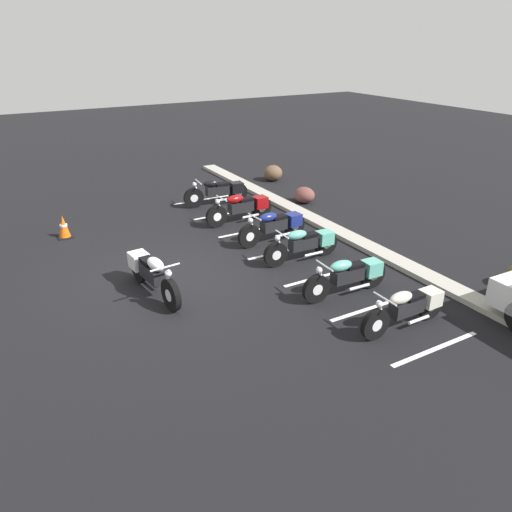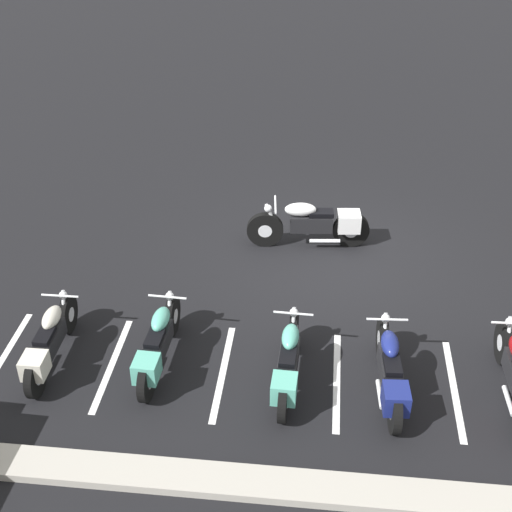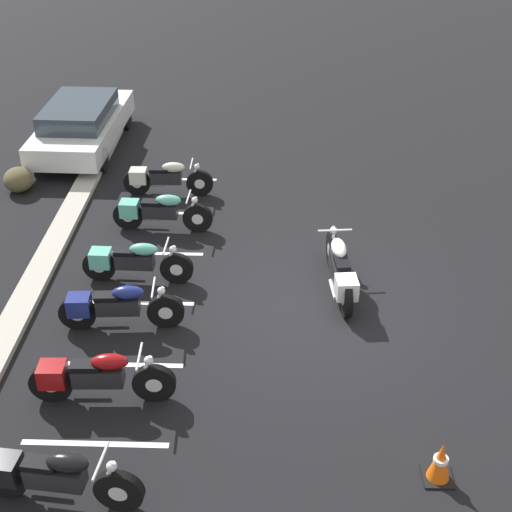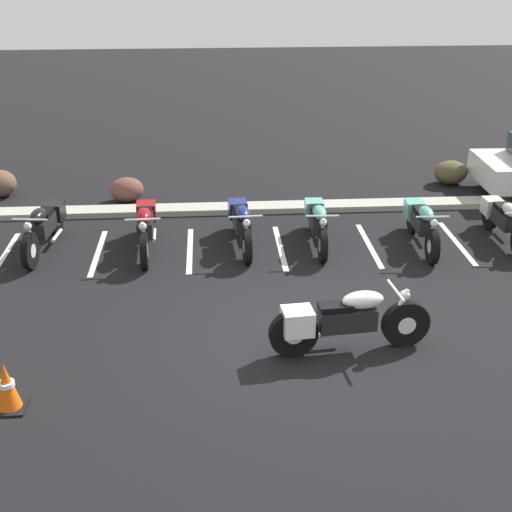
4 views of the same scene
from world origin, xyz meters
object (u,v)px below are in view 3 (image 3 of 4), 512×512
Objects in this scene: parked_bike_1 at (94,376)px; motorcycle_white_featured at (340,270)px; traffic_cone at (440,462)px; parked_bike_3 at (132,261)px; parked_bike_4 at (157,211)px; parked_bike_0 at (51,476)px; car_white at (82,124)px; parked_bike_2 at (114,306)px; landscape_rock_0 at (18,180)px; parked_bike_5 at (163,178)px.

motorcycle_white_featured is at bearing 35.58° from parked_bike_1.
motorcycle_white_featured is 3.60× the size of traffic_cone.
parked_bike_4 is (1.93, -0.19, 0.00)m from parked_bike_3.
parked_bike_1 is at bearing 122.06° from motorcycle_white_featured.
motorcycle_white_featured is 6.26m from parked_bike_0.
car_white reaches higher than parked_bike_3.
parked_bike_1 is 3.20m from parked_bike_3.
motorcycle_white_featured is 1.07× the size of parked_bike_2.
motorcycle_white_featured is 4.26m from parked_bike_4.
car_white is (11.18, 2.27, 0.22)m from parked_bike_0.
parked_bike_0 is at bearing -96.14° from parked_bike_1.
car_white reaches higher than parked_bike_4.
parked_bike_3 reaches higher than landscape_rock_0.
parked_bike_3 is 1.94m from parked_bike_4.
landscape_rock_0 is at bearing 55.98° from motorcycle_white_featured.
traffic_cone is at bearing -36.02° from parked_bike_2.
parked_bike_3 is at bearing 47.22° from traffic_cone.
traffic_cone is (-8.09, -4.82, -0.13)m from parked_bike_5.
parked_bike_3 is at bearing 94.71° from parked_bike_0.
parked_bike_3 is 6.57m from car_white.
parked_bike_2 is 0.49× the size of car_white.
car_white is at bearing 107.45° from parked_bike_0.
parked_bike_4 is at bearing 53.84° from motorcycle_white_featured.
parked_bike_5 is at bearing 95.92° from parked_bike_4.
parked_bike_0 is 0.50× the size of car_white.
parked_bike_5 is (3.78, 3.78, -0.05)m from motorcycle_white_featured.
parked_bike_5 is (6.75, -0.07, -0.03)m from parked_bike_1.
motorcycle_white_featured is 4.08m from parked_bike_2.
parked_bike_0 is 3.42× the size of traffic_cone.
parked_bike_5 is at bearing 94.63° from parked_bike_0.
parked_bike_1 reaches higher than landscape_rock_0.
parked_bike_0 is 0.99× the size of parked_bike_1.
parked_bike_1 reaches higher than parked_bike_5.
parked_bike_1 is 9.63m from car_white.
parked_bike_0 reaches higher than traffic_cone.
parked_bike_4 is 1.03× the size of parked_bike_5.
parked_bike_5 is 9.41m from traffic_cone.
parked_bike_0 is 8.61m from parked_bike_5.
parked_bike_3 is (1.43, -0.03, -0.01)m from parked_bike_2.
parked_bike_1 is 3.44× the size of traffic_cone.
parked_bike_5 is (8.61, -0.20, -0.03)m from parked_bike_0.
landscape_rock_0 is (3.88, 7.19, -0.20)m from motorcycle_white_featured.
traffic_cone is at bearing 11.90° from parked_bike_0.
parked_bike_5 is 0.47× the size of car_white.
parked_bike_1 is at bearing -163.97° from car_white.
parked_bike_5 is (4.98, -0.12, -0.02)m from parked_bike_2.
parked_bike_3 is 3.55m from parked_bike_5.
parked_bike_4 is at bearing 36.07° from traffic_cone.
parked_bike_2 is 1.04× the size of parked_bike_5.
parked_bike_2 is at bearing 101.45° from motorcycle_white_featured.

